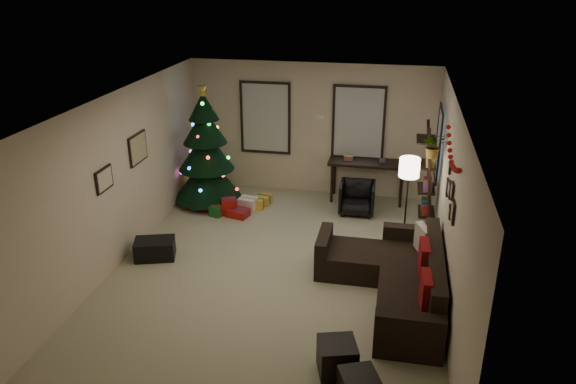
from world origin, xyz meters
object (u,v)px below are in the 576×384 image
object	(u,v)px
sofa	(396,278)
desk_chair	(357,198)
bookshelf	(428,181)
desk	(368,166)
christmas_tree	(206,155)

from	to	relation	value
sofa	desk_chair	xyz separation A→B (m)	(-0.80, 2.78, 0.03)
desk_chair	bookshelf	bearing A→B (deg)	-26.05
desk_chair	bookshelf	world-z (taller)	bookshelf
bookshelf	sofa	bearing A→B (deg)	-101.53
desk_chair	bookshelf	size ratio (longest dim) A/B	0.31
sofa	bookshelf	xyz separation A→B (m)	(0.45, 2.20, 0.69)
sofa	desk	bearing A→B (deg)	100.85
desk	bookshelf	xyz separation A→B (m)	(1.11, -1.23, 0.23)
desk	bookshelf	world-z (taller)	bookshelf
desk_chair	christmas_tree	bearing A→B (deg)	-179.13
christmas_tree	desk_chair	xyz separation A→B (m)	(2.97, 0.10, -0.70)
desk	bookshelf	size ratio (longest dim) A/B	0.78
sofa	bookshelf	world-z (taller)	bookshelf
desk_chair	sofa	bearing A→B (deg)	-75.03
sofa	christmas_tree	bearing A→B (deg)	144.49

